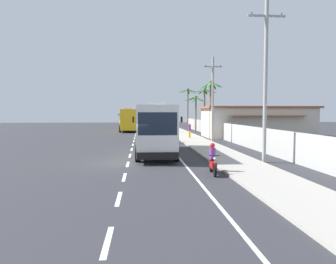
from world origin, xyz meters
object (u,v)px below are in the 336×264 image
Objects in this scene: motorcycle_beside_bus at (170,137)px; roadside_building at (256,122)px; coach_bus_foreground at (156,127)px; palm_fourth at (211,100)px; pedestrian_near_kerb at (189,130)px; palm_third at (196,104)px; utility_pole_nearest at (265,78)px; coach_bus_far_lane at (127,119)px; motorcycle_trailing at (213,161)px; palm_nearest at (204,100)px; palm_second at (188,99)px; utility_pole_mid at (213,98)px.

motorcycle_beside_bus is 14.18m from roadside_building.
coach_bus_foreground is 15.59m from palm_fourth.
pedestrian_near_kerb is at bearing -165.61° from roadside_building.
palm_third is (5.96, 19.02, 3.92)m from motorcycle_beside_bus.
coach_bus_foreground is 1.04× the size of utility_pole_nearest.
coach_bus_far_lane is 6.38× the size of motorcycle_beside_bus.
palm_third reaches higher than coach_bus_foreground.
palm_fourth reaches higher than coach_bus_foreground.
motorcycle_trailing is 31.51m from palm_nearest.
utility_pole_nearest is 1.50× the size of palm_nearest.
palm_fourth is (0.62, 18.22, -0.65)m from utility_pole_nearest.
palm_second is (2.72, 19.75, 4.54)m from pedestrian_near_kerb.
palm_fourth is (7.33, 13.50, 2.67)m from coach_bus_foreground.
coach_bus_foreground is 1.40× the size of palm_second.
motorcycle_trailing is 35.82m from palm_third.
roadside_building is (6.42, -17.41, -3.63)m from palm_second.
palm_second is (10.94, 2.52, 3.56)m from coach_bus_far_lane.
coach_bus_foreground is 30.75m from coach_bus_far_lane.
palm_third is 13.19m from roadside_building.
pedestrian_near_kerb is 14.61m from palm_third.
palm_second is 1.08× the size of palm_fourth.
pedestrian_near_kerb is 0.26× the size of palm_nearest.
roadside_building reaches higher than coach_bus_foreground.
palm_nearest reaches higher than coach_bus_far_lane.
palm_third is (1.32, 17.95, -0.17)m from utility_pole_mid.
motorcycle_trailing is (2.61, -8.09, -1.40)m from coach_bus_foreground.
palm_third is (0.45, -5.93, -1.05)m from palm_second.
motorcycle_trailing is 41.72m from palm_second.
palm_fourth is at bearing -101.78° from pedestrian_near_kerb.
utility_pole_nearest is (4.82, -12.83, 4.72)m from motorcycle_beside_bus.
palm_second is at bearing 12.95° from coach_bus_far_lane.
pedestrian_near_kerb is at bearing 61.80° from motorcycle_beside_bus.
pedestrian_near_kerb is (8.21, -17.24, -0.98)m from coach_bus_far_lane.
coach_bus_far_lane is 1.38× the size of utility_pole_mid.
coach_bus_foreground is 20.88m from roadside_building.
motorcycle_beside_bus is 16.22m from motorcycle_trailing.
motorcycle_beside_bus is 1.00× the size of motorcycle_trailing.
palm_second is 1.28× the size of palm_third.
palm_second is 6.04m from palm_third.
coach_bus_far_lane reaches higher than pedestrian_near_kerb.
palm_nearest is at bearing 82.24° from utility_pole_mid.
palm_fourth is at bearing -90.20° from palm_second.
palm_third reaches higher than motorcycle_trailing.
palm_third is 0.84× the size of palm_fourth.
palm_nearest reaches higher than motorcycle_beside_bus.
motorcycle_beside_bus is 14.50m from utility_pole_nearest.
coach_bus_far_lane is 39.14m from motorcycle_trailing.
coach_bus_far_lane is 20.39m from palm_fourth.
roadside_building is (7.11, 20.37, -3.37)m from utility_pole_nearest.
utility_pole_nearest is 21.84m from roadside_building.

